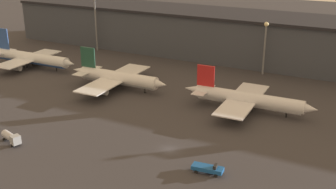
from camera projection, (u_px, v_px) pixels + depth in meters
The scene contains 9 objects.
ground at pixel (169, 150), 108.51m from camera, with size 600.00×600.00×0.00m, color #383538.
terminal_building at pixel (268, 39), 180.67m from camera, with size 255.86×31.26×20.31m.
airplane_0 at pixel (31, 58), 176.12m from camera, with size 45.15×31.07×15.18m.
airplane_1 at pixel (117, 78), 151.38m from camera, with size 39.58×36.54×13.82m.
airplane_2 at pixel (247, 99), 131.76m from camera, with size 42.81×32.14×12.98m.
service_vehicle_3 at pixel (11, 137), 111.26m from camera, with size 7.50×4.08×3.03m.
service_vehicle_4 at pixel (208, 169), 97.28m from camera, with size 7.57×3.29×2.51m.
lamp_post_0 at pixel (95, 17), 198.45m from camera, with size 1.80×1.80×25.63m.
lamp_post_1 at pixel (265, 41), 163.71m from camera, with size 1.80×1.80×20.95m.
Camera 1 is at (44.79, -85.65, 51.33)m, focal length 45.00 mm.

